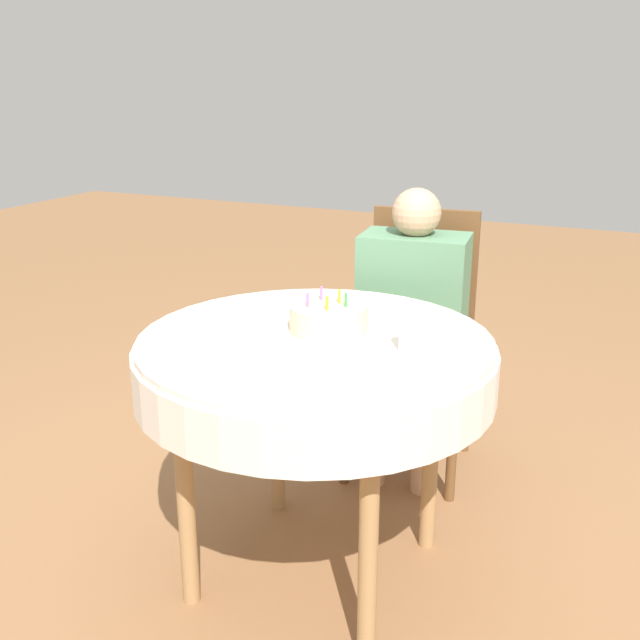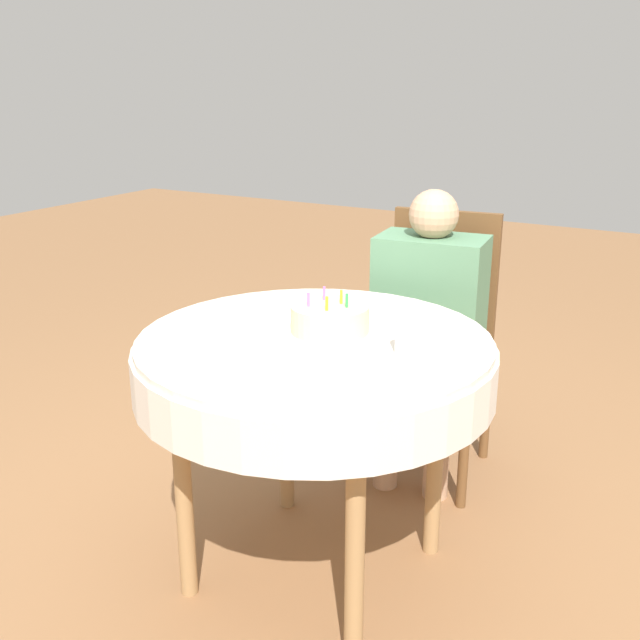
% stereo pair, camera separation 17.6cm
% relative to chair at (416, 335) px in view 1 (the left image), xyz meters
% --- Properties ---
extents(ground_plane, '(12.00, 12.00, 0.00)m').
position_rel_chair_xyz_m(ground_plane, '(-0.04, -0.83, -0.51)').
color(ground_plane, '#8C603D').
extents(dining_table, '(1.01, 1.01, 0.77)m').
position_rel_chair_xyz_m(dining_table, '(-0.04, -0.83, 0.16)').
color(dining_table, silver).
rests_on(dining_table, ground_plane).
extents(chair, '(0.50, 0.50, 0.98)m').
position_rel_chair_xyz_m(chair, '(0.00, 0.00, 0.00)').
color(chair, brown).
rests_on(chair, ground_plane).
extents(person, '(0.40, 0.36, 1.08)m').
position_rel_chair_xyz_m(person, '(0.01, -0.11, 0.14)').
color(person, tan).
rests_on(person, ground_plane).
extents(birthday_cake, '(0.22, 0.22, 0.12)m').
position_rel_chair_xyz_m(birthday_cake, '(-0.03, -0.76, 0.29)').
color(birthday_cake, beige).
rests_on(birthday_cake, dining_table).
extents(drinking_glass, '(0.06, 0.06, 0.09)m').
position_rel_chair_xyz_m(drinking_glass, '(0.23, -0.82, 0.30)').
color(drinking_glass, silver).
rests_on(drinking_glass, dining_table).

